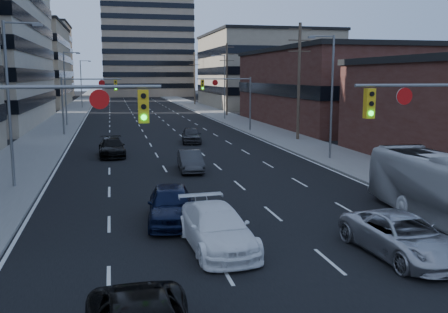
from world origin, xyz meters
TOP-DOWN VIEW (x-y plane):
  - road_surface at (0.00, 130.00)m, footprint 18.00×300.00m
  - sidewalk_left at (-11.50, 130.00)m, footprint 5.00×300.00m
  - sidewalk_right at (11.50, 130.00)m, footprint 5.00×300.00m
  - office_left_far at (-24.00, 100.00)m, footprint 20.00×30.00m
  - storefront_right_mid at (24.00, 50.00)m, footprint 20.00×30.00m
  - office_right_far at (25.00, 88.00)m, footprint 22.00×28.00m
  - apartment_tower at (6.00, 150.00)m, footprint 26.00×26.00m
  - bg_block_left at (-28.00, 140.00)m, footprint 24.00×24.00m
  - bg_block_right at (32.00, 130.00)m, footprint 22.00×22.00m
  - signal_near_left at (-7.45, 8.00)m, footprint 6.59×0.33m
  - signal_near_right at (7.45, 8.00)m, footprint 6.59×0.33m
  - signal_far_left at (-7.68, 45.00)m, footprint 6.09×0.33m
  - signal_far_right at (7.68, 45.00)m, footprint 6.09×0.33m
  - utility_pole_block at (12.20, 36.00)m, footprint 2.20×0.28m
  - utility_pole_midblock at (12.20, 66.00)m, footprint 2.20×0.28m
  - utility_pole_distant at (12.20, 96.00)m, footprint 2.20×0.28m
  - streetlight_left_near at (-10.34, 20.00)m, footprint 2.03×0.22m
  - streetlight_left_mid at (-10.34, 55.00)m, footprint 2.03×0.22m
  - streetlight_left_far at (-10.34, 90.00)m, footprint 2.03×0.22m
  - streetlight_right_near at (10.34, 25.00)m, footprint 2.03×0.22m
  - streetlight_right_far at (10.34, 60.00)m, footprint 2.03×0.22m
  - white_van at (-1.60, 8.16)m, footprint 2.43×5.33m
  - silver_suv at (4.46, 5.96)m, footprint 2.75×5.32m
  - sedan_blue at (-2.83, 11.65)m, footprint 2.37×4.88m
  - sedan_grey_center at (-0.24, 22.90)m, footprint 1.60×4.12m
  - sedan_black_far at (-5.20, 30.20)m, footprint 2.11×4.87m
  - sedan_grey_right at (2.00, 36.58)m, footprint 2.18×4.43m

SIDE VIEW (x-z plane):
  - road_surface at x=0.00m, z-range 0.00..0.02m
  - sidewalk_left at x=-11.50m, z-range 0.00..0.15m
  - sidewalk_right at x=11.50m, z-range 0.00..0.15m
  - sedan_grey_center at x=-0.24m, z-range 0.00..1.34m
  - sedan_black_far at x=-5.20m, z-range 0.00..1.40m
  - silver_suv at x=4.46m, z-range 0.00..1.43m
  - sedan_grey_right at x=2.00m, z-range 0.00..1.45m
  - white_van at x=-1.60m, z-range 0.00..1.51m
  - sedan_blue at x=-2.83m, z-range 0.00..1.61m
  - signal_far_left at x=-7.68m, z-range 1.30..7.30m
  - signal_far_right at x=7.68m, z-range 1.30..7.30m
  - signal_near_left at x=-7.45m, z-range 1.33..7.33m
  - signal_near_right at x=7.45m, z-range 1.33..7.33m
  - storefront_right_mid at x=24.00m, z-range 0.00..9.00m
  - streetlight_left_near at x=-10.34m, z-range 0.55..9.55m
  - streetlight_left_mid at x=-10.34m, z-range 0.55..9.55m
  - streetlight_left_far at x=-10.34m, z-range 0.55..9.55m
  - streetlight_right_near at x=10.34m, z-range 0.55..9.55m
  - streetlight_right_far at x=10.34m, z-range 0.55..9.55m
  - utility_pole_block at x=12.20m, z-range 0.28..11.28m
  - utility_pole_midblock at x=12.20m, z-range 0.28..11.28m
  - utility_pole_distant at x=12.20m, z-range 0.28..11.28m
  - bg_block_right at x=32.00m, z-range 0.00..12.00m
  - office_right_far at x=25.00m, z-range 0.00..14.00m
  - office_left_far at x=-24.00m, z-range 0.00..16.00m
  - bg_block_left at x=-28.00m, z-range 0.00..20.00m
  - apartment_tower at x=6.00m, z-range 0.00..58.00m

